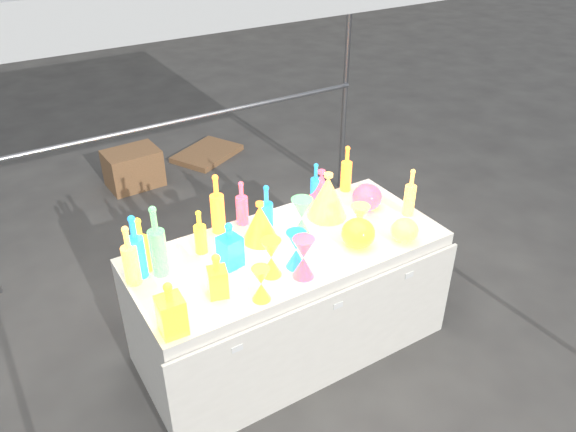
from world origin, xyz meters
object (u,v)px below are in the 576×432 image
cardboard_box_closed (133,168)px  hourglass_0 (261,284)px  decanter_0 (171,308)px  bottle_0 (141,245)px  display_table (289,298)px  globe_0 (358,235)px

cardboard_box_closed → hourglass_0: (-0.21, -2.87, 0.67)m
decanter_0 → hourglass_0: size_ratio=1.50×
bottle_0 → cardboard_box_closed: bearing=75.1°
display_table → bottle_0: 0.96m
hourglass_0 → bottle_0: bearing=127.7°
hourglass_0 → decanter_0: bearing=178.5°
display_table → hourglass_0: hourglass_0 is taller
bottle_0 → decanter_0: size_ratio=1.14×
cardboard_box_closed → globe_0: globe_0 is taller
cardboard_box_closed → globe_0: (0.48, -2.75, 0.65)m
hourglass_0 → globe_0: 0.70m
cardboard_box_closed → decanter_0: decanter_0 is taller
display_table → globe_0: size_ratio=9.62×
display_table → decanter_0: bearing=-159.6°
cardboard_box_closed → globe_0: size_ratio=2.55×
bottle_0 → hourglass_0: 0.68m
decanter_0 → bottle_0: bearing=87.9°
cardboard_box_closed → decanter_0: 3.02m
bottle_0 → hourglass_0: (0.41, -0.53, -0.07)m
display_table → cardboard_box_closed: 2.57m
bottle_0 → decanter_0: 0.52m
display_table → hourglass_0: 0.67m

